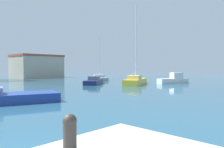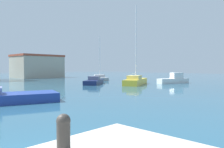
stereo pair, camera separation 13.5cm
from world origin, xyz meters
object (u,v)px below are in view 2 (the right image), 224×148
motorboat_navy_far_left (94,81)px  sailboat_grey_distant_east (100,78)px  motorboat_white_center_channel (174,79)px  sailboat_yellow_near_pier (136,81)px  mooring_bollard (63,130)px

motorboat_navy_far_left → sailboat_grey_distant_east: size_ratio=0.71×
motorboat_white_center_channel → sailboat_grey_distant_east: 16.71m
motorboat_white_center_channel → sailboat_yellow_near_pier: bearing=156.5°
sailboat_yellow_near_pier → motorboat_navy_far_left: 6.70m
mooring_bollard → motorboat_navy_far_left: 31.85m
motorboat_white_center_channel → motorboat_navy_far_left: (-10.46, 8.52, -0.21)m
mooring_bollard → motorboat_navy_far_left: (21.52, 23.45, -1.07)m
sailboat_yellow_near_pier → sailboat_grey_distant_east: size_ratio=1.33×
motorboat_white_center_channel → motorboat_navy_far_left: size_ratio=0.88×
mooring_bollard → sailboat_grey_distant_east: (30.30, 31.55, -1.08)m
motorboat_white_center_channel → sailboat_grey_distant_east: sailboat_grey_distant_east is taller
motorboat_navy_far_left → sailboat_grey_distant_east: bearing=42.7°
mooring_bollard → motorboat_white_center_channel: (31.98, 14.93, -0.86)m
motorboat_navy_far_left → mooring_bollard: bearing=-132.5°
motorboat_white_center_channel → motorboat_navy_far_left: motorboat_white_center_channel is taller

